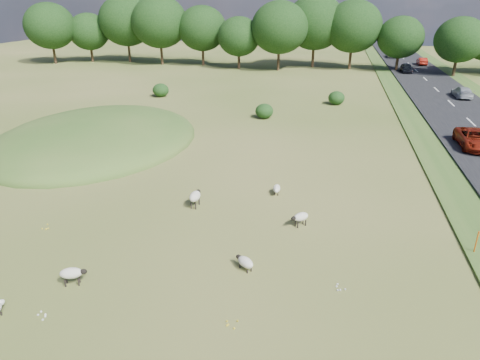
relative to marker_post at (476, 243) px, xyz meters
name	(u,v)px	position (x,y,z in m)	size (l,w,h in m)	color
ground	(255,124)	(-14.00, 20.02, -0.60)	(160.00, 160.00, 0.00)	#3E591C
mound	(97,141)	(-26.00, 12.02, -0.60)	(16.00, 20.00, 4.00)	#33561E
road	(455,108)	(6.00, 30.02, -0.47)	(8.00, 150.00, 0.25)	black
treeline	(288,28)	(-15.06, 55.46, 5.97)	(96.28, 14.66, 11.70)	black
shrubs	(244,98)	(-16.53, 27.45, 0.16)	(22.64, 9.39, 1.58)	black
marker_post	(476,243)	(0.00, 0.00, 0.00)	(0.06, 0.06, 1.20)	#D8590C
sheep_0	(300,217)	(-8.14, 0.97, -0.07)	(1.00, 0.96, 0.76)	#BEB59D
sheep_1	(72,273)	(-16.92, -5.99, -0.04)	(1.15, 0.76, 0.80)	#BEB59D
sheep_3	(245,262)	(-10.17, -3.44, -0.22)	(1.03, 0.91, 0.61)	#BEB59D
sheep_4	(195,196)	(-14.17, 2.02, 0.04)	(0.59, 1.27, 0.92)	#BEB59D
sheep_5	(277,189)	(-9.86, 4.65, -0.24)	(0.49, 1.01, 0.58)	#BEB59D
car_0	(407,68)	(4.10, 53.78, 0.34)	(1.62, 4.03, 1.37)	black
car_1	(462,92)	(7.90, 35.59, 0.27)	(1.74, 4.28, 1.24)	#AFB3B7
car_2	(393,54)	(4.10, 72.77, 0.31)	(2.19, 4.74, 1.32)	silver
car_3	(475,139)	(4.10, 16.00, 0.34)	(2.28, 4.95, 1.37)	maroon
car_6	(422,61)	(7.90, 62.85, 0.27)	(1.32, 3.79, 1.25)	maroon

